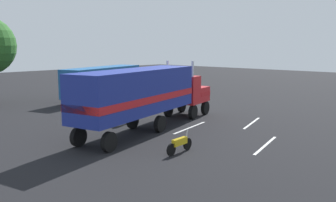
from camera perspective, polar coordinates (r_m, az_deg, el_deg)
ground_plane at (r=29.80m, az=2.00°, el=-2.24°), size 120.00×120.00×0.00m
lane_stripe_near at (r=25.30m, az=3.50°, el=-4.19°), size 4.36×0.96×0.01m
lane_stripe_mid at (r=27.44m, az=13.05°, el=-3.39°), size 4.28×1.33×0.01m
lane_stripe_far at (r=21.60m, az=15.09°, el=-6.72°), size 4.33×1.11×0.01m
semi_truck at (r=24.23m, az=-3.38°, el=1.29°), size 14.35×5.64×4.50m
person_bystander at (r=26.55m, az=-6.43°, el=-1.67°), size 0.43×0.48×1.63m
parked_bus at (r=39.68m, az=-10.13°, el=3.36°), size 11.27×5.63×3.40m
motorcycle at (r=19.34m, az=1.86°, el=-6.76°), size 2.11×0.32×1.12m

